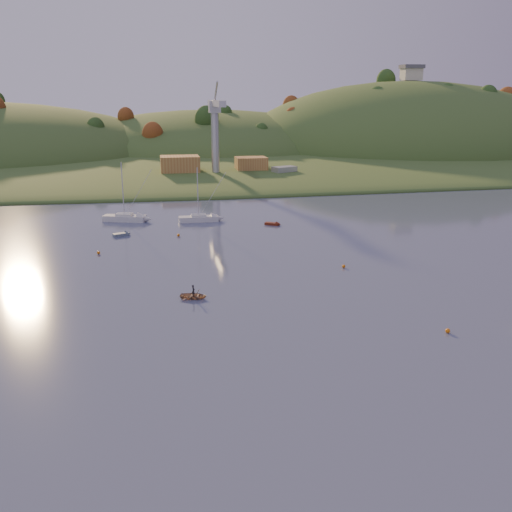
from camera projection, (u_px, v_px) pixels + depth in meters
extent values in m
plane|color=#3C4763|center=(350.00, 377.00, 50.30)|extent=(500.00, 500.00, 0.00)
cube|color=#30491D|center=(185.00, 148.00, 267.92)|extent=(620.00, 220.00, 1.50)
ellipsoid|color=#30491D|center=(196.00, 164.00, 206.42)|extent=(640.00, 150.00, 7.00)
ellipsoid|color=#30491D|center=(210.00, 152.00, 250.75)|extent=(140.00, 120.00, 36.00)
ellipsoid|color=#30491D|center=(406.00, 152.00, 251.46)|extent=(150.00, 130.00, 60.00)
cube|color=beige|center=(411.00, 74.00, 242.61)|extent=(8.00, 6.00, 5.00)
cube|color=#595960|center=(412.00, 67.00, 241.74)|extent=(9.00, 7.00, 1.50)
cube|color=slate|center=(225.00, 176.00, 166.28)|extent=(42.00, 16.00, 2.40)
cube|color=#A56B37|center=(180.00, 164.00, 163.97)|extent=(11.00, 8.00, 4.80)
cube|color=#A56B37|center=(251.00, 164.00, 168.71)|extent=(9.00, 7.00, 4.00)
cylinder|color=#B7B7BC|center=(215.00, 141.00, 161.09)|extent=(2.20, 2.20, 18.00)
cube|color=#B7B7BC|center=(215.00, 107.00, 158.50)|extent=(3.20, 3.20, 3.20)
cube|color=#B7B7BC|center=(218.00, 103.00, 149.72)|extent=(1.80, 18.00, 1.60)
cube|color=#B7B7BC|center=(213.00, 103.00, 162.96)|extent=(1.80, 10.00, 1.60)
cube|color=silver|center=(198.00, 219.00, 112.19)|extent=(7.70, 2.34, 1.06)
cube|color=silver|center=(198.00, 216.00, 112.03)|extent=(2.89, 1.74, 0.67)
cylinder|color=silver|center=(198.00, 192.00, 110.74)|extent=(0.18, 0.18, 9.62)
cylinder|color=silver|center=(198.00, 215.00, 111.97)|extent=(3.08, 0.13, 0.12)
cylinder|color=silver|center=(198.00, 214.00, 111.94)|extent=(2.69, 0.37, 0.36)
cube|color=silver|center=(125.00, 218.00, 112.49)|extent=(8.73, 4.94, 1.15)
cube|color=silver|center=(124.00, 215.00, 112.32)|extent=(3.56, 2.75, 0.73)
cylinder|color=silver|center=(123.00, 189.00, 110.91)|extent=(0.18, 0.18, 10.45)
cylinder|color=silver|center=(124.00, 214.00, 112.25)|extent=(3.22, 1.14, 0.12)
cylinder|color=silver|center=(124.00, 213.00, 112.23)|extent=(2.90, 1.24, 0.36)
imported|color=#A27A59|center=(194.00, 296.00, 69.75)|extent=(3.83, 3.20, 0.68)
imported|color=black|center=(193.00, 293.00, 69.64)|extent=(0.50, 0.62, 1.49)
cube|color=#5B1D0D|center=(272.00, 224.00, 109.33)|extent=(2.85, 2.39, 0.45)
cone|color=#5B1D0D|center=(279.00, 224.00, 108.83)|extent=(1.38, 1.42, 1.08)
cube|color=slate|center=(121.00, 235.00, 100.82)|extent=(3.01, 2.21, 0.50)
cone|color=slate|center=(128.00, 233.00, 101.56)|extent=(1.37, 1.50, 1.21)
cube|color=slate|center=(284.00, 177.00, 165.48)|extent=(17.05, 11.57, 2.07)
cube|color=#B7B7BC|center=(284.00, 171.00, 165.01)|extent=(7.69, 5.87, 2.76)
sphere|color=orange|center=(448.00, 331.00, 59.64)|extent=(0.50, 0.50, 0.50)
sphere|color=orange|center=(344.00, 266.00, 82.14)|extent=(0.50, 0.50, 0.50)
sphere|color=orange|center=(99.00, 253.00, 89.22)|extent=(0.50, 0.50, 0.50)
sphere|color=orange|center=(178.00, 235.00, 100.42)|extent=(0.50, 0.50, 0.50)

